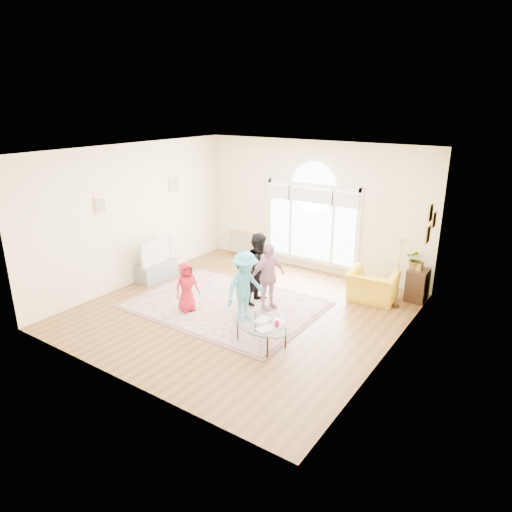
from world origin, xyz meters
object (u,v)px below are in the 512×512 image
Objects in this scene: area_rug at (225,305)px; television at (155,250)px; coffee_table at (261,324)px; armchair at (372,286)px; tv_console at (156,270)px.

area_rug is 3.49× the size of television.
area_rug is 2.40m from television.
armchair reaches higher than coffee_table.
area_rug is 3.60× the size of tv_console.
television is at bearing 173.24° from area_rug.
television is (-2.28, 0.27, 0.71)m from area_rug.
television is at bearing -0.00° from tv_console.
area_rug is at bearing 33.92° from armchair.
coffee_table is 3.07m from armchair.
tv_console is 0.75× the size of coffee_table.
coffee_table is (1.55, -0.94, 0.39)m from area_rug.
tv_console is (-2.29, 0.27, 0.20)m from area_rug.
armchair is (4.73, 1.71, -0.40)m from television.
armchair reaches higher than area_rug.
armchair reaches higher than tv_console.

